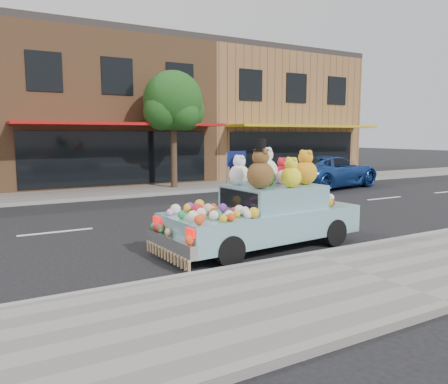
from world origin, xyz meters
TOP-DOWN VIEW (x-y plane):
  - ground at (0.00, 0.00)m, footprint 120.00×120.00m
  - near_sidewalk at (0.00, -6.50)m, footprint 60.00×3.00m
  - far_sidewalk at (0.00, 6.50)m, footprint 60.00×3.00m
  - near_kerb at (0.00, -5.00)m, footprint 60.00×0.12m
  - far_kerb at (0.00, 5.00)m, footprint 60.00×0.12m
  - storefront_mid at (0.00, 11.97)m, footprint 10.00×9.80m
  - storefront_right at (10.00, 11.97)m, footprint 10.00×9.80m
  - street_tree at (2.03, 6.55)m, footprint 3.00×2.70m
  - car_blue at (8.63, 3.73)m, footprint 5.76×3.49m
  - art_car at (-0.28, -3.79)m, footprint 4.60×2.07m

SIDE VIEW (x-z plane):
  - ground at x=0.00m, z-range 0.00..0.00m
  - near_sidewalk at x=0.00m, z-range 0.00..0.12m
  - far_sidewalk at x=0.00m, z-range 0.00..0.12m
  - near_kerb at x=0.00m, z-range 0.00..0.13m
  - far_kerb at x=0.00m, z-range 0.00..0.13m
  - car_blue at x=8.63m, z-range 0.00..1.49m
  - art_car at x=-0.28m, z-range -0.37..1.99m
  - storefront_mid at x=0.00m, z-range -0.01..7.29m
  - storefront_right at x=10.00m, z-range -0.01..7.29m
  - street_tree at x=2.03m, z-range 1.08..6.30m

